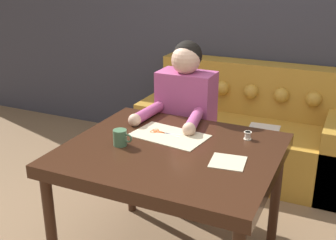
{
  "coord_description": "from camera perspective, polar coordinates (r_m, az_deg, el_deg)",
  "views": [
    {
      "loc": [
        0.82,
        -1.82,
        1.72
      ],
      "look_at": [
        -0.12,
        0.23,
        0.87
      ],
      "focal_mm": 45.0,
      "sensor_mm": 36.0,
      "label": 1
    }
  ],
  "objects": [
    {
      "name": "couch",
      "position": [
        3.74,
        10.38,
        -1.77
      ],
      "size": [
        1.7,
        0.8,
        0.9
      ],
      "color": "#B7842D",
      "rests_on": "ground_plane"
    },
    {
      "name": "dining_table",
      "position": [
        2.32,
        0.42,
        -5.63
      ],
      "size": [
        1.14,
        0.99,
        0.77
      ],
      "color": "#381E11",
      "rests_on": "ground_plane"
    },
    {
      "name": "person",
      "position": [
        2.93,
        2.33,
        -1.41
      ],
      "size": [
        0.44,
        0.6,
        1.24
      ],
      "color": "#33281E",
      "rests_on": "ground_plane"
    },
    {
      "name": "pattern_paper_main",
      "position": [
        2.45,
        0.17,
        -2.11
      ],
      "size": [
        0.46,
        0.32,
        0.0
      ],
      "color": "beige",
      "rests_on": "dining_table"
    },
    {
      "name": "mug",
      "position": [
        2.33,
        -6.4,
        -2.34
      ],
      "size": [
        0.11,
        0.08,
        0.09
      ],
      "color": "#47704C",
      "rests_on": "dining_table"
    },
    {
      "name": "scissors",
      "position": [
        2.49,
        -0.99,
        -1.69
      ],
      "size": [
        0.2,
        0.07,
        0.01
      ],
      "color": "silver",
      "rests_on": "dining_table"
    },
    {
      "name": "thread_spool",
      "position": [
        2.44,
        10.74,
        -2.08
      ],
      "size": [
        0.04,
        0.04,
        0.05
      ],
      "color": "beige",
      "rests_on": "dining_table"
    },
    {
      "name": "pattern_paper_offcut",
      "position": [
        2.15,
        8.11,
        -5.64
      ],
      "size": [
        0.19,
        0.19,
        0.0
      ],
      "color": "beige",
      "rests_on": "dining_table"
    },
    {
      "name": "wall_back",
      "position": [
        3.88,
        12.8,
        13.87
      ],
      "size": [
        8.0,
        0.06,
        2.6
      ],
      "color": "#383842",
      "rests_on": "ground_plane"
    }
  ]
}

